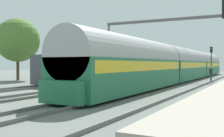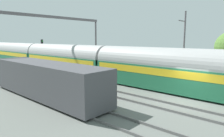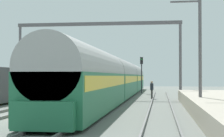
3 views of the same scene
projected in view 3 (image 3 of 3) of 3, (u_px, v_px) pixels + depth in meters
The scene contains 8 objects.
ground at pixel (38, 117), 19.52m from camera, with size 120.00×120.00×0.00m, color slate.
track_east at pixel (78, 116), 19.24m from camera, with size 1.52×60.00×0.16m.
track_far_east at pixel (161, 117), 18.67m from camera, with size 1.52×60.00×0.16m.
passenger_train at pixel (118, 78), 37.91m from camera, with size 2.93×49.20×3.82m.
person_crossing at pixel (152, 88), 35.29m from camera, with size 0.32×0.44×1.73m.
railway_signal_far at pixel (142, 70), 47.09m from camera, with size 0.36×0.30×4.64m.
catenary_gantry at pixel (98, 40), 38.32m from camera, with size 17.42×0.28×7.86m.
catenary_pole_east_mid at pixel (199, 44), 22.44m from camera, with size 1.90×0.20×8.00m.
Camera 3 is at (6.49, -18.89, 2.19)m, focal length 58.72 mm.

